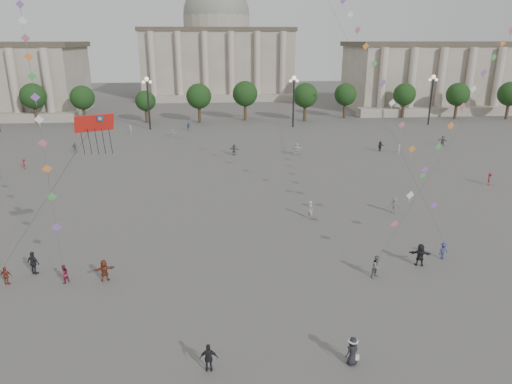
{
  "coord_description": "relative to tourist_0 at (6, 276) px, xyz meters",
  "views": [
    {
      "loc": [
        -1.71,
        -25.6,
        17.81
      ],
      "look_at": [
        1.75,
        12.0,
        5.12
      ],
      "focal_mm": 32.0,
      "sensor_mm": 36.0,
      "label": 1
    }
  ],
  "objects": [
    {
      "name": "tourist_4",
      "position": [
        15.43,
        -11.02,
        0.13
      ],
      "size": [
        1.04,
        0.48,
        1.74
      ],
      "primitive_type": "imported",
      "rotation": [
        0.0,
        0.0,
        3.09
      ],
      "color": "black",
      "rests_on": "ground"
    },
    {
      "name": "person_crowd_9",
      "position": [
        43.63,
        39.97,
        0.09
      ],
      "size": [
        1.55,
        1.27,
        1.66
      ],
      "primitive_type": "imported",
      "rotation": [
        0.0,
        0.0,
        0.6
      ],
      "color": "black",
      "rests_on": "ground"
    },
    {
      "name": "lamp_post_mid_east",
      "position": [
        32.82,
        63.2,
        6.61
      ],
      "size": [
        2.0,
        0.9,
        10.65
      ],
      "color": "#262628",
      "rests_on": "ground"
    },
    {
      "name": "person_crowd_10",
      "position": [
        -0.41,
        59.09,
        0.11
      ],
      "size": [
        0.44,
        0.64,
        1.7
      ],
      "primitive_type": "imported",
      "rotation": [
        0.0,
        0.0,
        1.51
      ],
      "color": "#B3B2AE",
      "rests_on": "ground"
    },
    {
      "name": "kite_flyer_0",
      "position": [
        4.3,
        -0.13,
        0.01
      ],
      "size": [
        0.91,
        0.92,
        1.5
      ],
      "primitive_type": "imported",
      "rotation": [
        0.0,
        0.0,
        4.0
      ],
      "color": "maroon",
      "rests_on": "ground"
    },
    {
      "name": "person_crowd_12",
      "position": [
        19.18,
        39.46,
        0.14
      ],
      "size": [
        1.7,
        1.21,
        1.77
      ],
      "primitive_type": "imported",
      "rotation": [
        0.0,
        0.0,
        2.67
      ],
      "color": "#58585C",
      "rests_on": "ground"
    },
    {
      "name": "person_crowd_19",
      "position": [
        55.97,
        42.91,
        0.12
      ],
      "size": [
        1.56,
        1.41,
        1.73
      ],
      "primitive_type": "imported",
      "rotation": [
        0.0,
        0.0,
        5.6
      ],
      "color": "#59585D",
      "rests_on": "ground"
    },
    {
      "name": "person_crowd_8",
      "position": [
        51.11,
        20.56,
        0.05
      ],
      "size": [
        1.03,
        1.19,
        1.59
      ],
      "primitive_type": "imported",
      "rotation": [
        0.0,
        0.0,
        1.04
      ],
      "color": "maroon",
      "rests_on": "ground"
    },
    {
      "name": "hall_central",
      "position": [
        17.82,
        122.42,
        13.49
      ],
      "size": [
        48.3,
        34.3,
        35.5
      ],
      "color": "gray",
      "rests_on": "ground"
    },
    {
      "name": "lamp_post_mid_west",
      "position": [
        2.82,
        63.2,
        6.61
      ],
      "size": [
        2.0,
        0.9,
        10.65
      ],
      "color": "#262628",
      "rests_on": "ground"
    },
    {
      "name": "kite_flyer_2",
      "position": [
        28.47,
        -1.44,
        0.17
      ],
      "size": [
        1.11,
        1.03,
        1.82
      ],
      "primitive_type": "imported",
      "rotation": [
        0.0,
        0.0,
        0.51
      ],
      "color": "slate",
      "rests_on": "ground"
    },
    {
      "name": "person_crowd_16",
      "position": [
        -6.91,
        43.46,
        0.09
      ],
      "size": [
        0.98,
        0.42,
        1.67
      ],
      "primitive_type": "imported",
      "rotation": [
        0.0,
        0.0,
        6.27
      ],
      "color": "slate",
      "rests_on": "ground"
    },
    {
      "name": "tourist_1",
      "position": [
        1.5,
        1.51,
        0.23
      ],
      "size": [
        1.23,
        0.93,
        1.94
      ],
      "primitive_type": "imported",
      "rotation": [
        0.0,
        0.0,
        2.68
      ],
      "color": "black",
      "rests_on": "ground"
    },
    {
      "name": "person_crowd_4",
      "position": [
        8.19,
        54.38,
        0.05
      ],
      "size": [
        1.53,
        0.97,
        1.57
      ],
      "primitive_type": "imported",
      "rotation": [
        0.0,
        0.0,
        3.51
      ],
      "color": "silver",
      "rests_on": "ground"
    },
    {
      "name": "person_crowd_7",
      "position": [
        29.27,
        38.63,
        0.23
      ],
      "size": [
        1.81,
        0.58,
        1.95
      ],
      "primitive_type": "imported",
      "rotation": [
        0.0,
        0.0,
        3.14
      ],
      "color": "silver",
      "rests_on": "ground"
    },
    {
      "name": "person_crowd_18",
      "position": [
        46.16,
        38.22,
        0.0
      ],
      "size": [
        0.36,
        0.55,
        1.49
      ],
      "primitive_type": "imported",
      "rotation": [
        0.0,
        0.0,
        4.72
      ],
      "color": "silver",
      "rests_on": "ground"
    },
    {
      "name": "hat_person",
      "position": [
        23.61,
        -11.2,
        0.17
      ],
      "size": [
        1.02,
        0.9,
        1.75
      ],
      "color": "black",
      "rests_on": "ground"
    },
    {
      "name": "person_crowd_17",
      "position": [
        -11.37,
        33.98,
        0.0
      ],
      "size": [
        0.98,
        1.11,
        1.49
      ],
      "primitive_type": "imported",
      "rotation": [
        0.0,
        0.0,
        2.13
      ],
      "color": "maroon",
      "rests_on": "ground"
    },
    {
      "name": "tourist_0",
      "position": [
        0.0,
        0.0,
        0.0
      ],
      "size": [
        0.9,
        0.44,
        1.48
      ],
      "primitive_type": "imported",
      "rotation": [
        0.0,
        0.0,
        3.05
      ],
      "color": "brown",
      "rests_on": "ground"
    },
    {
      "name": "hall_east",
      "position": [
        92.82,
        87.1,
        7.68
      ],
      "size": [
        84.0,
        26.22,
        17.2
      ],
      "color": "gray",
      "rests_on": "ground"
    },
    {
      "name": "person_crowd_3",
      "position": [
        32.69,
        0.12,
        0.22
      ],
      "size": [
        1.87,
        1.02,
        1.92
      ],
      "primitive_type": "imported",
      "rotation": [
        0.0,
        0.0,
        2.87
      ],
      "color": "black",
      "rests_on": "ground"
    },
    {
      "name": "ground",
      "position": [
        17.82,
        -6.8,
        -0.74
      ],
      "size": [
        360.0,
        360.0,
        0.0
      ],
      "primitive_type": "plane",
      "color": "#54524F",
      "rests_on": "ground"
    },
    {
      "name": "person_crowd_13",
      "position": [
        25.82,
        11.26,
        0.21
      ],
      "size": [
        0.69,
        0.82,
        1.91
      ],
      "primitive_type": "imported",
      "rotation": [
        0.0,
        0.0,
        1.96
      ],
      "color": "#B3B3AE",
      "rests_on": "ground"
    },
    {
      "name": "person_crowd_0",
      "position": [
        10.76,
        61.2,
        0.09
      ],
      "size": [
        1.05,
        0.67,
        1.67
      ],
      "primitive_type": "imported",
      "rotation": [
        0.0,
        0.0,
        0.29
      ],
      "color": "#37587C",
      "rests_on": "ground"
    },
    {
      "name": "tree_row",
      "position": [
        17.82,
        71.2,
        4.65
      ],
      "size": [
        137.12,
        5.12,
        8.0
      ],
      "color": "#3D301E",
      "rests_on": "ground"
    },
    {
      "name": "lamp_post_far_east",
      "position": [
        62.82,
        63.2,
        6.61
      ],
      "size": [
        2.0,
        0.9,
        10.65
      ],
      "color": "#262628",
      "rests_on": "ground"
    },
    {
      "name": "person_crowd_6",
      "position": [
        35.07,
        11.92,
        0.14
      ],
      "size": [
        1.3,
        1.03,
        1.77
      ],
      "primitive_type": "imported",
      "rotation": [
        0.0,
        0.0,
        5.91
      ],
      "color": "slate",
      "rests_on": "ground"
    },
    {
      "name": "tourist_2",
      "position": [
        7.32,
        -0.07,
        0.13
      ],
      "size": [
        1.69,
        0.92,
        1.74
      ],
      "primitive_type": "imported",
      "rotation": [
        0.0,
        0.0,
        3.41
      ],
      "color": "brown",
      "rests_on": "ground"
    },
    {
      "name": "dragon_kite",
      "position": [
        9.15,
        -5.5,
        11.72
      ],
      "size": [
        5.73,
        3.53,
        15.87
      ],
      "color": "red",
      "rests_on": "ground"
    },
    {
      "name": "kite_flyer_1",
      "position": [
        35.18,
        1.05,
        0.01
      ],
      "size": [
        1.12,
        0.91,
        1.51
      ],
      "primitive_type": "imported",
      "rotation": [
        0.0,
        0.0,
        0.42
      ],
      "color": "navy",
      "rests_on": "ground"
    }
  ]
}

